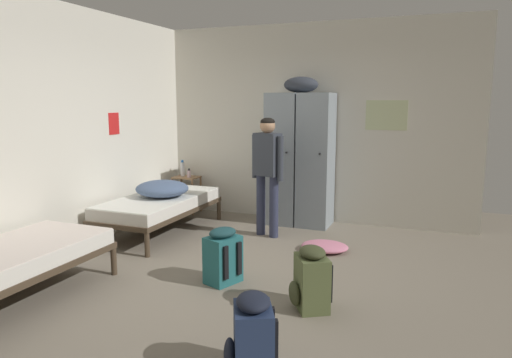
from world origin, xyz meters
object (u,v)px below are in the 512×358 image
object	(u,v)px
water_bottle	(182,169)
clothes_pile_pink	(325,246)
lotion_bottle	(189,174)
backpack_navy	(252,337)
locker_bank	(300,157)
bed_left_rear	(160,205)
bedding_heap	(162,189)
backpack_teal	(222,256)
bed_left_front	(3,262)
person_traveler	(267,166)
shelf_unit	(187,191)
backpack_olive	(311,280)

from	to	relation	value
water_bottle	clothes_pile_pink	distance (m)	2.87
lotion_bottle	backpack_navy	bearing A→B (deg)	-55.55
locker_bank	clothes_pile_pink	world-z (taller)	locker_bank
locker_bank	bed_left_rear	distance (m)	2.04
bedding_heap	backpack_navy	world-z (taller)	bedding_heap
locker_bank	backpack_teal	world-z (taller)	locker_bank
bedding_heap	clothes_pile_pink	world-z (taller)	bedding_heap
locker_bank	lotion_bottle	bearing A→B (deg)	-179.50
bed_left_front	person_traveler	size ratio (longest dim) A/B	1.24
bed_left_front	person_traveler	xyz separation A→B (m)	(1.38, 2.81, 0.55)
shelf_unit	backpack_teal	distance (m)	3.02
water_bottle	backpack_teal	size ratio (longest dim) A/B	0.46
backpack_navy	bedding_heap	bearing A→B (deg)	131.58
shelf_unit	bedding_heap	distance (m)	1.20
bed_left_rear	backpack_teal	distance (m)	2.00
person_traveler	backpack_navy	xyz separation A→B (m)	(1.01, -3.02, -0.67)
backpack_teal	bed_left_rear	bearing A→B (deg)	140.07
lotion_bottle	bed_left_front	bearing A→B (deg)	-87.08
bed_left_front	person_traveler	distance (m)	3.17
bed_left_rear	clothes_pile_pink	size ratio (longest dim) A/B	3.43
person_traveler	backpack_olive	distance (m)	2.32
bedding_heap	backpack_teal	size ratio (longest dim) A/B	1.27
backpack_teal	backpack_navy	bearing A→B (deg)	-57.65
lotion_bottle	backpack_teal	distance (m)	2.97
bed_left_rear	backpack_teal	world-z (taller)	backpack_teal
bed_left_front	lotion_bottle	bearing A→B (deg)	92.92
bedding_heap	backpack_navy	size ratio (longest dim) A/B	1.27
bed_left_rear	bed_left_front	distance (m)	2.42
person_traveler	bed_left_front	bearing A→B (deg)	-116.23
person_traveler	backpack_teal	xyz separation A→B (m)	(0.15, -1.67, -0.67)
bed_left_rear	backpack_navy	xyz separation A→B (m)	(2.39, -2.64, -0.12)
bedding_heap	person_traveler	distance (m)	1.43
water_bottle	backpack_navy	bearing A→B (deg)	-54.46
bed_left_rear	backpack_olive	size ratio (longest dim) A/B	3.45
water_bottle	shelf_unit	bearing A→B (deg)	-14.04
water_bottle	lotion_bottle	world-z (taller)	water_bottle
shelf_unit	water_bottle	size ratio (longest dim) A/B	2.25
backpack_olive	bed_left_front	bearing A→B (deg)	-160.57
bed_left_front	backpack_olive	bearing A→B (deg)	19.43
water_bottle	backpack_navy	size ratio (longest dim) A/B	0.46
locker_bank	backpack_navy	distance (m)	3.91
shelf_unit	bed_left_front	xyz separation A→B (m)	(0.25, -3.57, 0.04)
backpack_teal	bed_left_front	bearing A→B (deg)	-143.34
shelf_unit	bed_left_front	distance (m)	3.58
bed_left_rear	person_traveler	bearing A→B (deg)	15.47
backpack_teal	clothes_pile_pink	xyz separation A→B (m)	(0.70, 1.32, -0.21)
bedding_heap	backpack_olive	xyz separation A→B (m)	(2.45, -1.56, -0.34)
lotion_bottle	bed_left_rear	bearing A→B (deg)	-80.79
water_bottle	clothes_pile_pink	xyz separation A→B (m)	(2.56, -1.13, -0.63)
bed_left_rear	lotion_bottle	distance (m)	1.15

